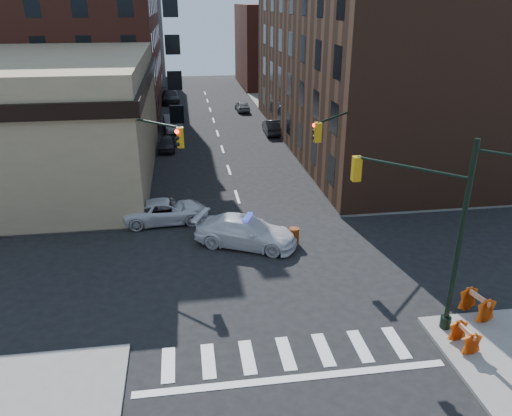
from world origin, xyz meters
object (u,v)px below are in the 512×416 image
object	(u,v)px
parked_car_wfar	(172,123)
parked_car_enear	(272,127)
police_car	(246,232)
pickup	(166,211)
pedestrian_a	(90,211)
barrel_road	(294,236)
parked_car_wnear	(167,143)
pedestrian_b	(102,199)
barrel_bank	(154,212)
barricade_nw_a	(95,208)
barricade_se_a	(477,305)

from	to	relation	value
parked_car_wfar	parked_car_enear	size ratio (longest dim) A/B	1.09
police_car	pickup	bearing A→B (deg)	73.53
pedestrian_a	barrel_road	world-z (taller)	pedestrian_a
parked_car_wnear	pedestrian_b	size ratio (longest dim) A/B	2.33
barrel_bank	pedestrian_a	bearing A→B (deg)	-174.81
parked_car_enear	pedestrian_a	world-z (taller)	pedestrian_a
parked_car_enear	pedestrian_a	distance (m)	25.29
police_car	parked_car_enear	xyz separation A→B (m)	(5.84, 24.41, -0.09)
parked_car_enear	barricade_nw_a	distance (m)	24.24
barricade_se_a	police_car	bearing A→B (deg)	34.59
pickup	pedestrian_a	distance (m)	4.52
parked_car_wfar	barricade_se_a	bearing A→B (deg)	-75.94
parked_car_wnear	parked_car_wfar	world-z (taller)	parked_car_wfar
barrel_road	barrel_bank	world-z (taller)	barrel_bank
parked_car_enear	pedestrian_b	size ratio (longest dim) A/B	2.77
parked_car_wfar	pedestrian_a	size ratio (longest dim) A/B	2.98
barricade_se_a	parked_car_wnear	bearing A→B (deg)	13.40
parked_car_wfar	barrel_bank	bearing A→B (deg)	-98.48
parked_car_enear	pedestrian_a	xyz separation A→B (m)	(-14.78, -20.52, 0.23)
parked_car_wnear	pedestrian_b	distance (m)	14.55
parked_car_wnear	parked_car_wfar	size ratio (longest dim) A/B	0.77
police_car	barricade_se_a	bearing A→B (deg)	-108.58
pedestrian_b	barricade_nw_a	bearing A→B (deg)	-138.23
police_car	pedestrian_b	distance (m)	10.31
parked_car_wfar	police_car	bearing A→B (deg)	-87.32
police_car	pickup	size ratio (longest dim) A/B	1.11
pedestrian_a	parked_car_enear	bearing A→B (deg)	59.19
barricade_nw_a	parked_car_wfar	bearing A→B (deg)	69.52
police_car	parked_car_wnear	world-z (taller)	police_car
parked_car_wnear	parked_car_wfar	distance (m)	7.39
parked_car_wnear	barricade_nw_a	size ratio (longest dim) A/B	2.74
police_car	barricade_nw_a	bearing A→B (deg)	84.53
barricade_nw_a	pedestrian_b	bearing A→B (deg)	55.37
pedestrian_a	barricade_nw_a	world-z (taller)	pedestrian_a
pickup	barrel_bank	world-z (taller)	pickup
parked_car_wfar	barricade_se_a	world-z (taller)	parked_car_wfar
pedestrian_a	barricade_nw_a	size ratio (longest dim) A/B	1.20
barricade_nw_a	barricade_se_a	bearing A→B (deg)	-45.84
police_car	barricade_nw_a	distance (m)	10.23
barrel_bank	barricade_nw_a	world-z (taller)	barricade_nw_a
police_car	barrel_bank	xyz separation A→B (m)	(-5.16, 4.23, -0.26)
parked_car_wnear	barricade_nw_a	distance (m)	15.32
parked_car_wnear	barricade_se_a	size ratio (longest dim) A/B	2.73
pickup	barricade_nw_a	distance (m)	4.60
pedestrian_b	barricade_nw_a	size ratio (longest dim) A/B	1.18
barrel_bank	barricade_se_a	distance (m)	18.79
barrel_road	barricade_nw_a	distance (m)	12.73
barrel_bank	barricade_nw_a	bearing A→B (deg)	166.27
barrel_road	barricade_se_a	world-z (taller)	barricade_se_a
parked_car_wnear	barrel_road	size ratio (longest dim) A/B	3.83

